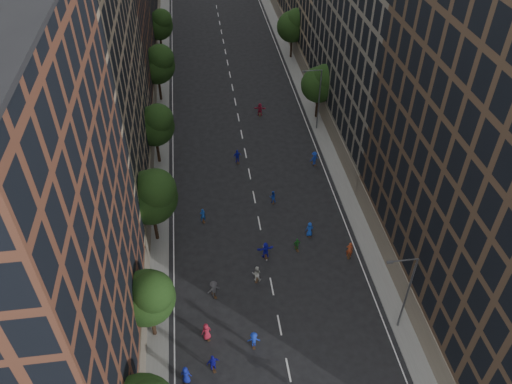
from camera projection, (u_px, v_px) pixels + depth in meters
ground at (246, 155)px, 65.43m from camera, size 240.00×240.00×0.00m
sidewalk_left at (155, 130)px, 69.86m from camera, size 4.00×105.00×0.15m
sidewalk_right at (322, 118)px, 72.26m from camera, size 4.00×105.00×0.15m
bldg_left_a at (0, 252)px, 31.89m from camera, size 14.00×22.00×30.00m
bldg_left_b at (57, 59)px, 48.78m from camera, size 14.00×26.00×34.00m
bldg_left_c at (91, 6)px, 68.13m from camera, size 14.00×20.00×28.00m
bldg_right_b at (398, 12)px, 59.71m from camera, size 14.00×28.00×33.00m
tree_left_1 at (149, 296)px, 40.95m from camera, size 4.80×4.80×8.21m
tree_left_2 at (152, 195)px, 49.50m from camera, size 5.60×5.60×9.45m
tree_left_3 at (155, 124)px, 60.47m from camera, size 5.00×5.00×8.58m
tree_left_4 at (158, 63)px, 72.40m from camera, size 5.40×5.40×9.08m
tree_left_5 at (160, 24)px, 84.80m from camera, size 4.80×4.80×8.33m
tree_right_a at (321, 83)px, 68.88m from camera, size 5.00×5.00×8.39m
tree_right_b at (294, 25)px, 83.82m from camera, size 5.20×5.20×8.83m
streetlamp_near at (406, 290)px, 41.92m from camera, size 2.64×0.22×9.06m
streetlamp_far at (318, 96)px, 66.92m from camera, size 2.64×0.22×9.06m
skater_0 at (186, 375)px, 40.59m from camera, size 1.03×0.80×1.86m
skater_3 at (254, 340)px, 43.19m from camera, size 1.15×0.72×1.71m
skater_4 at (213, 363)px, 41.42m from camera, size 1.16×0.69×1.86m
skater_6 at (206, 332)px, 43.72m from camera, size 1.09×0.93×1.88m
skater_7 at (349, 250)px, 51.14m from camera, size 0.82×0.66×1.95m
skater_8 at (257, 274)px, 48.77m from camera, size 1.03×0.88×1.84m
skater_9 at (214, 289)px, 47.26m from camera, size 1.42×1.10×1.94m
skater_10 at (297, 244)px, 52.04m from camera, size 0.94×0.52×1.52m
skater_11 at (266, 250)px, 51.14m from camera, size 1.81×0.77×1.90m
skater_12 at (310, 230)px, 53.54m from camera, size 0.88×0.58×1.77m
skater_13 at (203, 215)px, 55.30m from camera, size 0.71×0.56×1.72m
skater_14 at (273, 197)px, 57.77m from camera, size 0.80×0.63×1.58m
skater_15 at (314, 159)px, 63.28m from camera, size 1.38×1.10×1.87m
skater_16 at (237, 156)px, 63.67m from camera, size 1.15×0.70×1.83m
skater_17 at (260, 110)px, 72.41m from camera, size 1.84×0.90×1.90m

